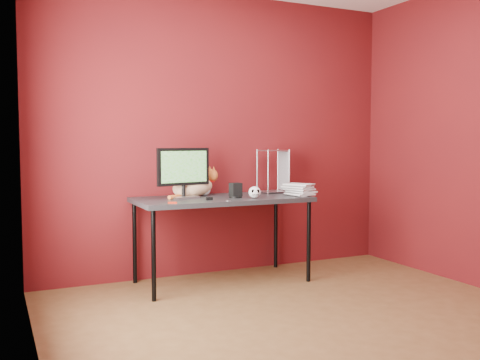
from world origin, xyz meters
name	(u,v)px	position (x,y,z in m)	size (l,w,h in m)	color
room	(327,108)	(0.00, 0.00, 1.45)	(3.52, 3.52, 2.61)	brown
desk	(222,203)	(-0.15, 1.37, 0.70)	(1.50, 0.70, 0.75)	black
monitor	(183,170)	(-0.48, 1.43, 0.99)	(0.49, 0.20, 0.43)	#ADAEB2
cat	(194,186)	(-0.35, 1.54, 0.84)	(0.53, 0.31, 0.26)	#C8782A
skull_mug	(255,192)	(0.06, 1.16, 0.80)	(0.11, 0.11, 0.10)	white
speaker	(236,191)	(-0.06, 1.28, 0.81)	(0.11, 0.11, 0.13)	black
book_stack	(292,128)	(0.46, 1.20, 1.35)	(0.27, 0.30, 1.21)	beige
wire_rack	(273,171)	(0.46, 1.57, 0.96)	(0.25, 0.21, 0.41)	#ADAEB2
pocket_knife	(172,203)	(-0.69, 1.08, 0.76)	(0.07, 0.02, 0.01)	#AC1F0D
black_gadget	(209,199)	(-0.34, 1.20, 0.76)	(0.05, 0.03, 0.02)	black
washer	(228,201)	(-0.22, 1.08, 0.75)	(0.04, 0.04, 0.00)	#ADAEB2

